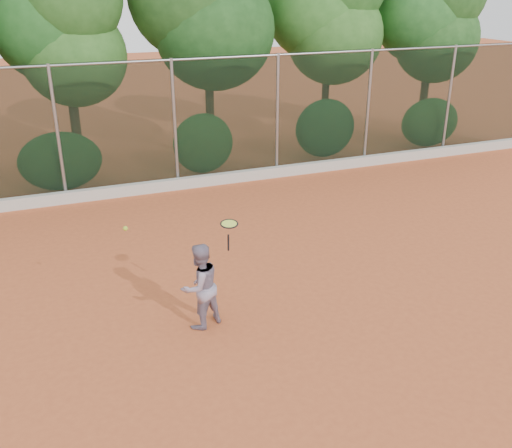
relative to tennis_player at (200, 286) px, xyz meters
name	(u,v)px	position (x,y,z in m)	size (l,w,h in m)	color
ground	(277,310)	(1.36, -0.04, -0.74)	(80.00, 80.00, 0.00)	#BE562C
concrete_curb	(180,184)	(1.36, 6.78, -0.59)	(24.00, 0.20, 0.30)	#B9B5AB
tennis_player	(200,286)	(0.00, 0.00, 0.00)	(0.72, 0.56, 1.48)	gray
chainlink_fence	(175,121)	(1.36, 6.96, 1.12)	(24.09, 0.09, 3.50)	black
foliage_backdrop	(133,17)	(0.81, 8.94, 3.66)	(23.70, 3.63, 7.55)	#48301B
tennis_racket	(229,226)	(0.47, -0.16, 1.06)	(0.34, 0.34, 0.53)	black
tennis_ball_in_flight	(125,228)	(-1.10, 0.03, 1.19)	(0.07, 0.07, 0.07)	#A6C92D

